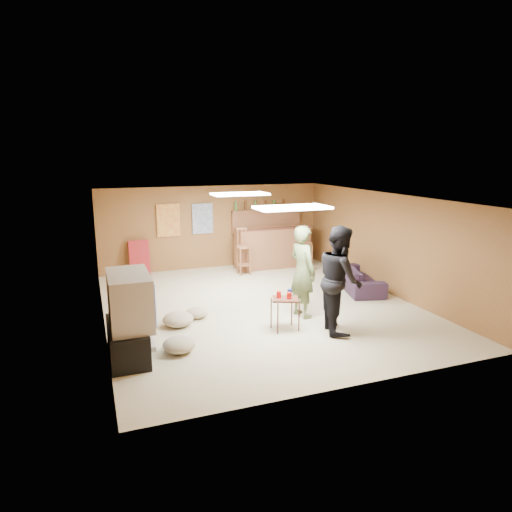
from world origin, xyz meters
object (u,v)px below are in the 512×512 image
object	(u,v)px
tv_body	(130,300)
sofa	(358,277)
bar_counter	(273,247)
person_olive	(303,272)
tray_table	(285,314)
person_black	(340,279)

from	to	relation	value
tv_body	sofa	size ratio (longest dim) A/B	0.60
bar_counter	sofa	xyz separation A→B (m)	(1.06, -2.59, -0.28)
person_olive	tray_table	bearing A→B (deg)	119.08
person_olive	bar_counter	bearing A→B (deg)	-27.18
person_olive	sofa	world-z (taller)	person_olive
person_olive	person_black	bearing A→B (deg)	-175.48
bar_counter	tray_table	distance (m)	4.57
tv_body	bar_counter	distance (m)	6.09
bar_counter	tv_body	bearing A→B (deg)	-133.00
sofa	tray_table	world-z (taller)	tray_table
bar_counter	sofa	distance (m)	2.81
person_olive	sofa	xyz separation A→B (m)	(2.01, 1.18, -0.61)
bar_counter	sofa	world-z (taller)	bar_counter
bar_counter	person_olive	size ratio (longest dim) A/B	1.14
sofa	tray_table	size ratio (longest dim) A/B	3.18
person_olive	tray_table	distance (m)	0.98
person_olive	person_black	xyz separation A→B (m)	(0.28, -0.88, 0.05)
person_olive	person_black	world-z (taller)	person_black
person_olive	tv_body	bearing A→B (deg)	89.00
bar_counter	person_black	size ratio (longest dim) A/B	1.08
tv_body	tray_table	size ratio (longest dim) A/B	1.91
sofa	tv_body	bearing A→B (deg)	124.98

